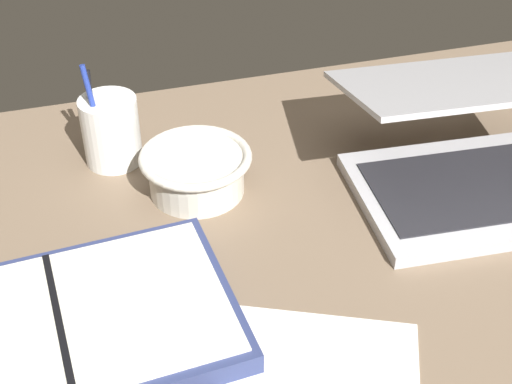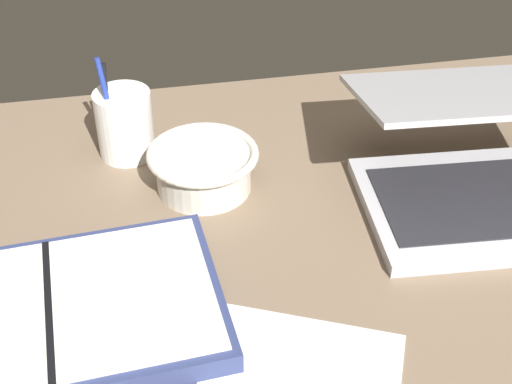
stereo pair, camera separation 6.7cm
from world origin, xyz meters
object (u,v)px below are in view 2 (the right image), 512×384
Objects in this scene: laptop at (476,165)px; planner at (51,316)px; pen_cup at (124,124)px; bowl at (203,167)px; scissors at (45,358)px.

laptop reaches higher than planner.
bowl is at bearing -47.11° from pen_cup.
pen_cup is 0.41× the size of planner.
pen_cup is 40.47cm from scissors.
laptop is at bearing 9.60° from planner.
pen_cup is at bearing 132.89° from bowl.
planner is 3.00× the size of scissors.
pen_cup reaches higher than scissors.
bowl is at bearing 69.02° from scissors.
pen_cup is at bearing 90.56° from scissors.
planner is at bearing -162.36° from laptop.
pen_cup is 1.23× the size of scissors.
pen_cup is (-10.19, 10.97, 1.71)cm from bowl.
laptop is at bearing -14.47° from bowl.
planner is (-10.21, -33.72, -3.68)cm from pen_cup.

